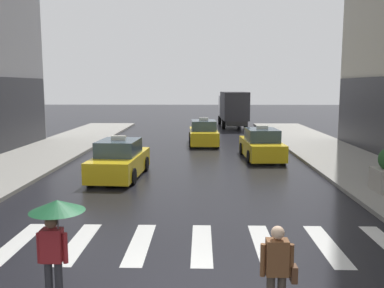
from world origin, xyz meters
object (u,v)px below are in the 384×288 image
(taxi_lead, at_px, (120,160))
(pedestrian_with_umbrella, at_px, (55,224))
(pedestrian_with_handbag, at_px, (278,268))
(taxi_second, at_px, (261,145))
(taxi_third, at_px, (203,134))
(box_truck, at_px, (233,108))

(taxi_lead, xyz_separation_m, pedestrian_with_umbrella, (0.97, -10.56, 0.79))
(pedestrian_with_umbrella, relative_size, pedestrian_with_handbag, 1.18)
(pedestrian_with_handbag, bearing_deg, pedestrian_with_umbrella, 173.52)
(taxi_second, distance_m, taxi_third, 6.27)
(pedestrian_with_umbrella, bearing_deg, taxi_second, 69.26)
(taxi_lead, height_order, taxi_third, same)
(taxi_lead, xyz_separation_m, box_truck, (6.48, 21.68, 1.13))
(box_truck, bearing_deg, taxi_lead, -106.64)
(pedestrian_with_handbag, bearing_deg, taxi_third, 93.01)
(pedestrian_with_umbrella, xyz_separation_m, pedestrian_with_handbag, (3.80, -0.43, -0.58))
(box_truck, bearing_deg, pedestrian_with_umbrella, -99.71)
(taxi_second, height_order, taxi_third, same)
(taxi_lead, height_order, taxi_second, same)
(taxi_second, distance_m, pedestrian_with_handbag, 15.85)
(taxi_second, height_order, box_truck, box_truck)
(taxi_third, xyz_separation_m, pedestrian_with_handbag, (1.11, -21.17, 0.21))
(taxi_second, distance_m, pedestrian_with_umbrella, 16.37)
(taxi_lead, relative_size, taxi_third, 1.01)
(pedestrian_with_umbrella, bearing_deg, box_truck, 80.29)
(taxi_second, relative_size, taxi_third, 1.00)
(box_truck, distance_m, pedestrian_with_umbrella, 32.71)
(taxi_lead, relative_size, pedestrian_with_handbag, 2.80)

